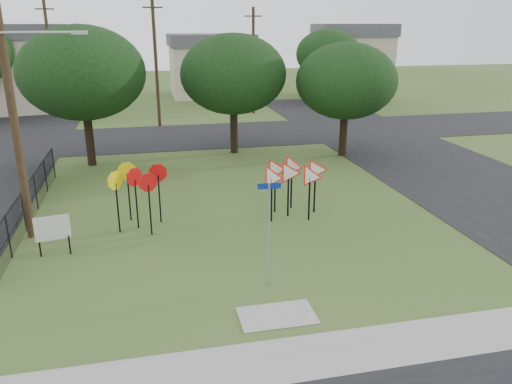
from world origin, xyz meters
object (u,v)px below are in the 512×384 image
Objects in this scene: info_board at (52,229)px; street_name_sign at (269,229)px; yield_sign_cluster at (292,174)px; stop_sign_cluster at (137,183)px.

street_name_sign is at bearing -28.70° from info_board.
info_board is (-6.38, 3.49, -0.88)m from street_name_sign.
street_name_sign reaches higher than info_board.
yield_sign_cluster is 2.05× the size of info_board.
street_name_sign reaches higher than yield_sign_cluster.
street_name_sign is 2.28× the size of info_board.
street_name_sign reaches higher than stop_sign_cluster.
street_name_sign is 6.46m from stop_sign_cluster.
yield_sign_cluster is (2.27, 5.33, -0.11)m from street_name_sign.
yield_sign_cluster reaches higher than info_board.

